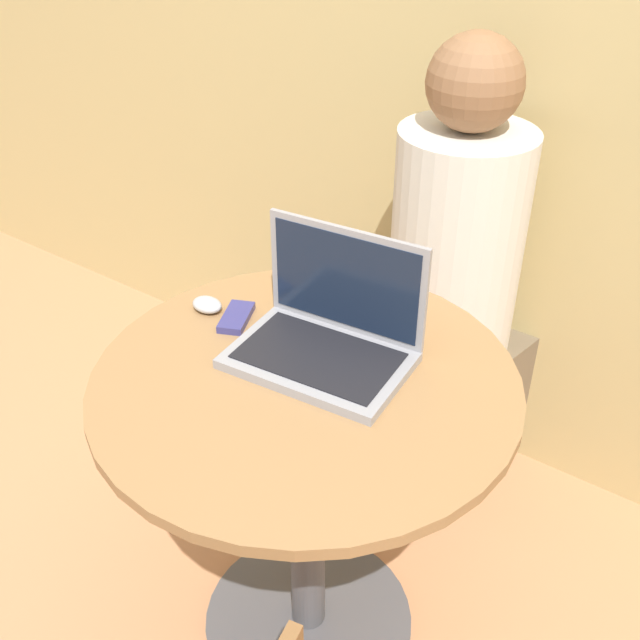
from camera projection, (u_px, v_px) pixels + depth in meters
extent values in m
plane|color=tan|center=(309.00, 620.00, 1.85)|extent=(12.00, 12.00, 0.00)
cube|color=tan|center=(526.00, 0.00, 1.72)|extent=(7.00, 0.05, 2.60)
cylinder|color=#4C4C51|center=(309.00, 617.00, 1.84)|extent=(0.50, 0.50, 0.02)
cylinder|color=#4C4C51|center=(307.00, 514.00, 1.64)|extent=(0.08, 0.08, 0.72)
cylinder|color=olive|center=(305.00, 381.00, 1.43)|extent=(0.82, 0.82, 0.02)
cube|color=gray|center=(318.00, 360.00, 1.45)|extent=(0.36, 0.25, 0.02)
cube|color=black|center=(318.00, 355.00, 1.44)|extent=(0.31, 0.21, 0.00)
cube|color=gray|center=(346.00, 280.00, 1.46)|extent=(0.34, 0.04, 0.22)
cube|color=#141E33|center=(345.00, 281.00, 1.46)|extent=(0.31, 0.03, 0.20)
cube|color=navy|center=(236.00, 317.00, 1.58)|extent=(0.09, 0.12, 0.02)
ellipsoid|color=#B2B2B7|center=(207.00, 305.00, 1.60)|extent=(0.07, 0.05, 0.03)
cube|color=brown|center=(461.00, 392.00, 2.24)|extent=(0.39, 0.51, 0.44)
cylinder|color=beige|center=(456.00, 250.00, 1.88)|extent=(0.33, 0.33, 0.62)
sphere|color=brown|center=(475.00, 82.00, 1.65)|extent=(0.22, 0.22, 0.22)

